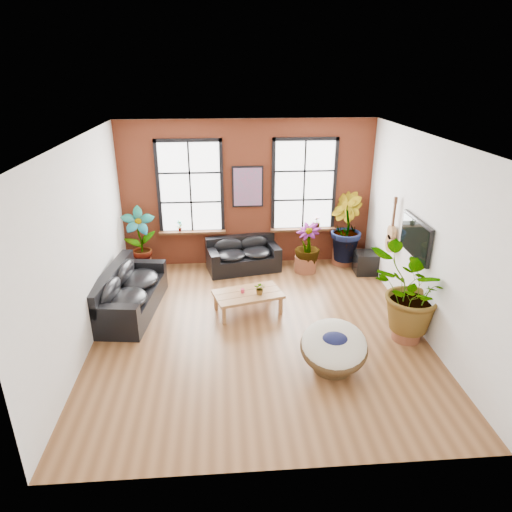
% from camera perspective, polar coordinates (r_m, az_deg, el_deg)
% --- Properties ---
extents(room, '(6.04, 6.54, 3.54)m').
position_cam_1_polar(room, '(8.06, 0.25, 2.02)').
color(room, brown).
rests_on(room, ground).
extents(sofa_back, '(1.83, 1.15, 0.78)m').
position_cam_1_polar(sofa_back, '(11.02, -1.65, 0.06)').
color(sofa_back, black).
rests_on(sofa_back, ground).
extents(sofa_left, '(1.21, 2.35, 0.89)m').
position_cam_1_polar(sofa_left, '(9.47, -15.75, -4.50)').
color(sofa_left, black).
rests_on(sofa_left, ground).
extents(coffee_table, '(1.47, 1.07, 0.51)m').
position_cam_1_polar(coffee_table, '(9.10, -1.03, -4.91)').
color(coffee_table, brown).
rests_on(coffee_table, ground).
extents(papasan_chair, '(1.27, 1.28, 0.82)m').
position_cam_1_polar(papasan_chair, '(7.56, 9.71, -11.15)').
color(papasan_chair, '#463119').
rests_on(papasan_chair, ground).
extents(poster, '(0.74, 0.06, 0.98)m').
position_cam_1_polar(poster, '(10.89, -1.05, 8.64)').
color(poster, black).
rests_on(poster, room).
extents(tv_wall_unit, '(0.13, 1.86, 1.20)m').
position_cam_1_polar(tv_wall_unit, '(9.23, 18.48, 2.20)').
color(tv_wall_unit, black).
rests_on(tv_wall_unit, room).
extents(media_box, '(0.64, 0.54, 0.52)m').
position_cam_1_polar(media_box, '(11.18, 13.79, -0.81)').
color(media_box, black).
rests_on(media_box, ground).
extents(pot_back_left, '(0.61, 0.61, 0.37)m').
position_cam_1_polar(pot_back_left, '(11.21, -14.15, -1.20)').
color(pot_back_left, brown).
rests_on(pot_back_left, ground).
extents(pot_back_right, '(0.69, 0.69, 0.40)m').
position_cam_1_polar(pot_back_right, '(11.60, 10.84, 0.01)').
color(pot_back_right, brown).
rests_on(pot_back_right, ground).
extents(pot_right_wall, '(0.62, 0.62, 0.37)m').
position_cam_1_polar(pot_right_wall, '(8.77, 18.31, -8.75)').
color(pot_right_wall, brown).
rests_on(pot_right_wall, ground).
extents(pot_mid, '(0.68, 0.68, 0.38)m').
position_cam_1_polar(pot_mid, '(11.03, 6.19, -0.97)').
color(pot_mid, brown).
rests_on(pot_mid, ground).
extents(floor_plant_back_left, '(0.86, 0.67, 1.45)m').
position_cam_1_polar(floor_plant_back_left, '(10.98, -14.33, 2.19)').
color(floor_plant_back_left, '#173A0F').
rests_on(floor_plant_back_left, ground).
extents(floor_plant_back_right, '(0.97, 1.09, 1.66)m').
position_cam_1_polar(floor_plant_back_right, '(11.29, 10.99, 3.61)').
color(floor_plant_back_right, '#173A0F').
rests_on(floor_plant_back_right, ground).
extents(floor_plant_right_wall, '(1.81, 1.72, 1.57)m').
position_cam_1_polar(floor_plant_right_wall, '(8.41, 18.89, -4.32)').
color(floor_plant_right_wall, '#173A0F').
rests_on(floor_plant_right_wall, ground).
extents(floor_plant_mid, '(0.84, 0.84, 1.06)m').
position_cam_1_polar(floor_plant_mid, '(10.84, 6.46, 1.33)').
color(floor_plant_mid, '#173A0F').
rests_on(floor_plant_mid, ground).
extents(table_plant, '(0.28, 0.25, 0.26)m').
position_cam_1_polar(table_plant, '(8.97, 0.52, -4.06)').
color(table_plant, '#173A0F').
rests_on(table_plant, coffee_table).
extents(sill_plant_left, '(0.17, 0.17, 0.27)m').
position_cam_1_polar(sill_plant_left, '(11.13, -9.52, 3.73)').
color(sill_plant_left, '#173A0F').
rests_on(sill_plant_left, room).
extents(sill_plant_right, '(0.19, 0.19, 0.27)m').
position_cam_1_polar(sill_plant_right, '(11.32, 7.65, 4.17)').
color(sill_plant_right, '#173A0F').
rests_on(sill_plant_right, room).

